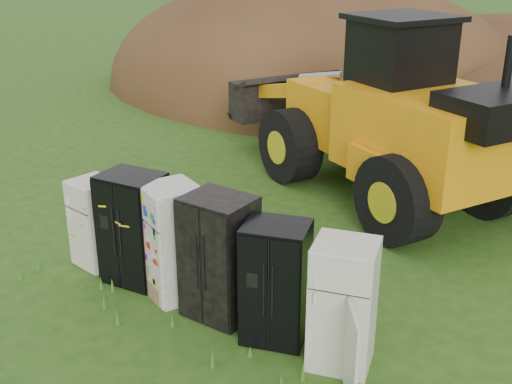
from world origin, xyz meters
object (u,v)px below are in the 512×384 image
fridge_sticker (174,242)px  fridge_black_right (276,282)px  fridge_black_side (134,228)px  wheel_loader (366,102)px  fridge_leftmost (96,223)px  fridge_dark_mid (219,257)px  fridge_open_door (343,305)px

fridge_sticker → fridge_black_right: bearing=21.1°
fridge_black_side → fridge_black_right: fridge_black_side is taller
fridge_black_right → wheel_loader: bearing=86.8°
fridge_leftmost → fridge_black_side: (0.97, -0.00, 0.16)m
fridge_leftmost → fridge_black_side: 0.98m
fridge_leftmost → fridge_dark_mid: (2.79, -0.00, 0.18)m
fridge_black_side → wheel_loader: size_ratio=0.23×
fridge_leftmost → fridge_sticker: (1.84, 0.02, 0.16)m
fridge_black_side → wheel_loader: bearing=72.8°
fridge_black_side → fridge_open_door: size_ratio=1.05×
fridge_open_door → wheel_loader: bearing=97.5°
fridge_dark_mid → fridge_leftmost: bearing=178.6°
fridge_dark_mid → wheel_loader: 6.34m
fridge_sticker → fridge_leftmost: bearing=-157.1°
fridge_leftmost → wheel_loader: bearing=78.2°
fridge_sticker → fridge_black_right: (1.99, -0.04, -0.05)m
fridge_black_right → fridge_leftmost: bearing=160.1°
fridge_black_right → fridge_open_door: bearing=-17.9°
fridge_open_door → wheel_loader: size_ratio=0.22×
fridge_dark_mid → fridge_black_side: bearing=178.7°
fridge_sticker → fridge_black_right: size_ratio=1.05×
fridge_black_right → wheel_loader: (-1.84, 6.22, 1.10)m
fridge_leftmost → fridge_open_door: 4.89m
fridge_black_side → fridge_sticker: bearing=-6.4°
wheel_loader → fridge_open_door: bearing=-40.2°
fridge_leftmost → wheel_loader: 6.62m
fridge_black_side → fridge_black_right: size_ratio=1.05×
fridge_leftmost → wheel_loader: (1.98, 6.21, 1.21)m
fridge_open_door → wheel_loader: (-2.90, 6.19, 1.09)m
fridge_leftmost → fridge_open_door: bearing=6.0°
fridge_leftmost → fridge_sticker: bearing=6.5°
fridge_black_right → fridge_open_door: fridge_open_door is taller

